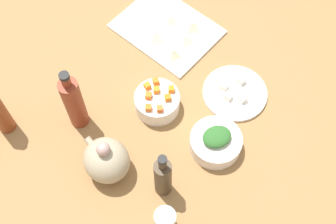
{
  "coord_description": "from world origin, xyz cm",
  "views": [
    {
      "loc": [
        -45.21,
        45.83,
        127.37
      ],
      "look_at": [
        0.0,
        0.0,
        8.0
      ],
      "focal_mm": 48.6,
      "sensor_mm": 36.0,
      "label": 1
    }
  ],
  "objects_px": {
    "bowl_carrots": "(157,102)",
    "teapot": "(106,160)",
    "plate_tofu": "(235,93)",
    "bottle_0": "(163,177)",
    "bowl_greens": "(216,143)",
    "cutting_board": "(167,29)",
    "drinking_glass_0": "(165,221)",
    "bottle_1": "(74,102)"
  },
  "relations": [
    {
      "from": "bottle_0",
      "to": "bottle_1",
      "type": "distance_m",
      "value": 0.34
    },
    {
      "from": "bowl_greens",
      "to": "bottle_1",
      "type": "relative_size",
      "value": 0.6
    },
    {
      "from": "bottle_0",
      "to": "bottle_1",
      "type": "xyz_separation_m",
      "value": [
        0.34,
        0.03,
        0.02
      ]
    },
    {
      "from": "teapot",
      "to": "plate_tofu",
      "type": "bearing_deg",
      "value": -102.05
    },
    {
      "from": "drinking_glass_0",
      "to": "bottle_0",
      "type": "bearing_deg",
      "value": -42.19
    },
    {
      "from": "bowl_greens",
      "to": "teapot",
      "type": "height_order",
      "value": "teapot"
    },
    {
      "from": "bowl_greens",
      "to": "drinking_glass_0",
      "type": "bearing_deg",
      "value": 102.58
    },
    {
      "from": "plate_tofu",
      "to": "bowl_greens",
      "type": "height_order",
      "value": "bowl_greens"
    },
    {
      "from": "bowl_carrots",
      "to": "bottle_0",
      "type": "xyz_separation_m",
      "value": [
        -0.2,
        0.17,
        0.06
      ]
    },
    {
      "from": "bowl_carrots",
      "to": "bowl_greens",
      "type": "bearing_deg",
      "value": -173.47
    },
    {
      "from": "bottle_1",
      "to": "drinking_glass_0",
      "type": "bearing_deg",
      "value": 173.54
    },
    {
      "from": "bottle_1",
      "to": "bottle_0",
      "type": "bearing_deg",
      "value": -175.73
    },
    {
      "from": "teapot",
      "to": "drinking_glass_0",
      "type": "bearing_deg",
      "value": 179.35
    },
    {
      "from": "bottle_1",
      "to": "bowl_carrots",
      "type": "bearing_deg",
      "value": -124.36
    },
    {
      "from": "bowl_carrots",
      "to": "teapot",
      "type": "distance_m",
      "value": 0.25
    },
    {
      "from": "plate_tofu",
      "to": "bottle_1",
      "type": "distance_m",
      "value": 0.5
    },
    {
      "from": "bowl_carrots",
      "to": "drinking_glass_0",
      "type": "xyz_separation_m",
      "value": [
        -0.28,
        0.25,
        0.02
      ]
    },
    {
      "from": "bottle_0",
      "to": "teapot",
      "type": "bearing_deg",
      "value": 24.29
    },
    {
      "from": "cutting_board",
      "to": "plate_tofu",
      "type": "distance_m",
      "value": 0.34
    },
    {
      "from": "bowl_greens",
      "to": "bottle_0",
      "type": "height_order",
      "value": "bottle_0"
    },
    {
      "from": "plate_tofu",
      "to": "bowl_greens",
      "type": "bearing_deg",
      "value": 113.08
    },
    {
      "from": "cutting_board",
      "to": "bottle_0",
      "type": "distance_m",
      "value": 0.57
    },
    {
      "from": "plate_tofu",
      "to": "bowl_carrots",
      "type": "height_order",
      "value": "bowl_carrots"
    },
    {
      "from": "plate_tofu",
      "to": "bowl_greens",
      "type": "distance_m",
      "value": 0.2
    },
    {
      "from": "bowl_carrots",
      "to": "plate_tofu",
      "type": "bearing_deg",
      "value": -124.58
    },
    {
      "from": "bottle_0",
      "to": "bottle_1",
      "type": "height_order",
      "value": "bottle_1"
    },
    {
      "from": "bowl_greens",
      "to": "teapot",
      "type": "relative_size",
      "value": 0.95
    },
    {
      "from": "cutting_board",
      "to": "bowl_greens",
      "type": "distance_m",
      "value": 0.46
    },
    {
      "from": "bowl_greens",
      "to": "drinking_glass_0",
      "type": "distance_m",
      "value": 0.28
    },
    {
      "from": "cutting_board",
      "to": "drinking_glass_0",
      "type": "relative_size",
      "value": 3.54
    },
    {
      "from": "cutting_board",
      "to": "drinking_glass_0",
      "type": "height_order",
      "value": "drinking_glass_0"
    },
    {
      "from": "teapot",
      "to": "bottle_1",
      "type": "bearing_deg",
      "value": -13.71
    },
    {
      "from": "bowl_greens",
      "to": "drinking_glass_0",
      "type": "height_order",
      "value": "drinking_glass_0"
    },
    {
      "from": "teapot",
      "to": "bottle_1",
      "type": "height_order",
      "value": "bottle_1"
    },
    {
      "from": "drinking_glass_0",
      "to": "plate_tofu",
      "type": "bearing_deg",
      "value": -73.08
    },
    {
      "from": "bottle_0",
      "to": "bowl_carrots",
      "type": "bearing_deg",
      "value": -41.13
    },
    {
      "from": "teapot",
      "to": "bottle_1",
      "type": "distance_m",
      "value": 0.19
    },
    {
      "from": "bottle_1",
      "to": "cutting_board",
      "type": "bearing_deg",
      "value": -82.67
    },
    {
      "from": "bowl_carrots",
      "to": "teapot",
      "type": "bearing_deg",
      "value": 100.62
    },
    {
      "from": "bowl_carrots",
      "to": "teapot",
      "type": "xyz_separation_m",
      "value": [
        -0.05,
        0.24,
        0.03
      ]
    },
    {
      "from": "plate_tofu",
      "to": "bowl_carrots",
      "type": "distance_m",
      "value": 0.25
    },
    {
      "from": "bottle_1",
      "to": "drinking_glass_0",
      "type": "relative_size",
      "value": 2.74
    }
  ]
}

